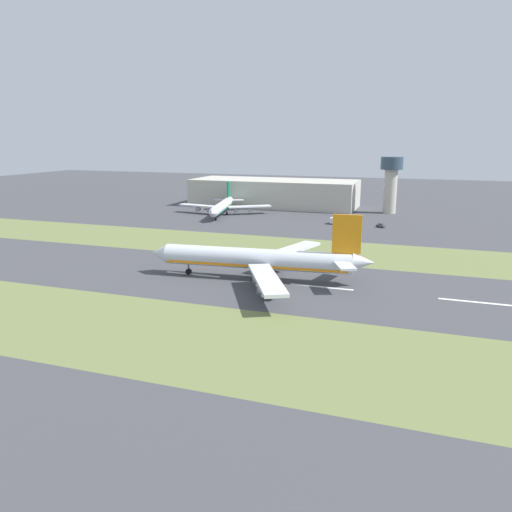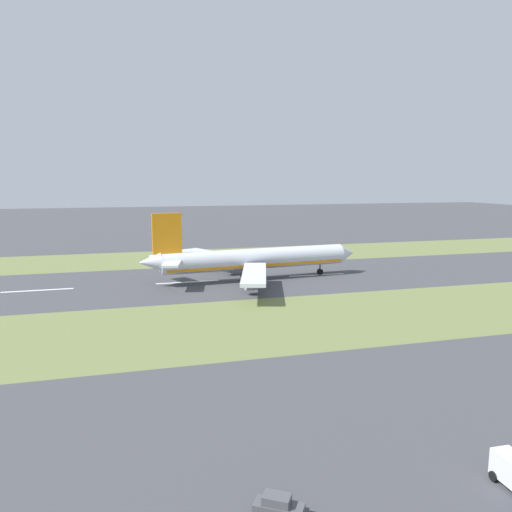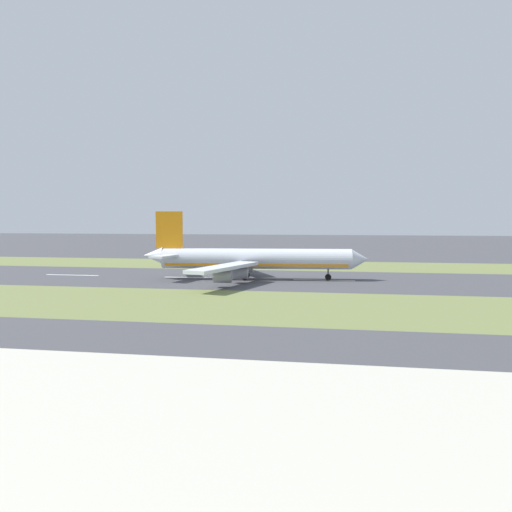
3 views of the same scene
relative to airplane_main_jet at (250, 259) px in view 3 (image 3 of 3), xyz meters
The scene contains 8 objects.
ground_plane 7.19m from the airplane_main_jet, 117.01° to the right, with size 800.00×800.00×0.00m, color #424247.
grass_median_west 47.30m from the airplane_main_jet, behind, with size 40.00×600.00×0.01m, color olive.
grass_median_east 43.77m from the airplane_main_jet, ahead, with size 40.00×600.00×0.01m, color olive.
centreline_dash_near 58.44m from the airplane_main_jet, 91.76° to the right, with size 1.20×18.00×0.01m, color silver.
centreline_dash_mid 19.16m from the airplane_main_jet, 95.63° to the right, with size 1.20×18.00×0.01m, color silver.
centreline_dash_far 22.78m from the airplane_main_jet, 94.66° to the left, with size 1.20×18.00×0.01m, color silver.
airplane_main_jet is the anchor object (origin of this frame).
service_truck 103.91m from the airplane_main_jet, ahead, with size 6.06×2.71×3.10m.
Camera 3 is at (146.75, 29.72, 18.17)m, focal length 35.00 mm.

